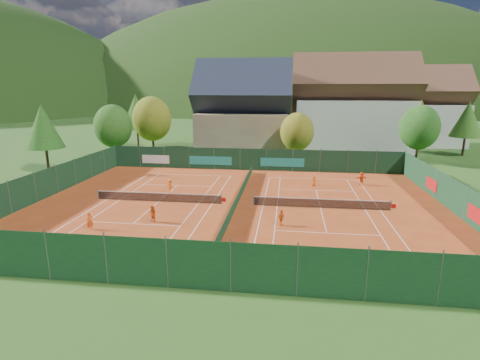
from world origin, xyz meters
name	(u,v)px	position (x,y,z in m)	size (l,w,h in m)	color
ground	(237,205)	(0.00, 0.00, -0.02)	(600.00, 600.00, 0.00)	#274E18
clay_pad	(237,205)	(0.00, 0.00, 0.01)	(40.00, 32.00, 0.01)	#A13B17
court_markings_left	(159,201)	(-8.00, 0.00, 0.01)	(11.03, 23.83, 0.00)	white
court_markings_right	(320,208)	(8.00, 0.00, 0.01)	(11.03, 23.83, 0.00)	white
tennis_net_left	(160,197)	(-7.85, 0.00, 0.51)	(13.30, 0.10, 1.02)	#59595B
tennis_net_right	(322,203)	(8.15, 0.00, 0.51)	(13.30, 0.10, 1.02)	#59595B
court_divider	(237,200)	(0.00, 0.00, 0.50)	(0.03, 28.80, 1.00)	#13341D
fence_north	(250,160)	(-0.46, 15.99, 1.47)	(40.00, 0.10, 3.00)	#12331E
fence_south	(198,265)	(0.00, -16.00, 1.50)	(40.00, 0.04, 3.00)	#14381C
fence_west	(47,183)	(-20.00, 0.00, 1.50)	(0.04, 32.00, 3.00)	#13361E
fence_east	(456,197)	(20.00, 0.05, 1.48)	(0.09, 32.00, 3.00)	#13361D
chalet	(244,115)	(-3.00, 30.00, 6.62)	(16.20, 12.00, 16.00)	tan
hotel_block_a	(352,109)	(16.00, 36.00, 7.38)	(21.60, 11.00, 17.25)	silver
hotel_block_b	(418,111)	(30.00, 44.00, 6.62)	(17.28, 10.00, 15.50)	silver
tree_west_front	(113,126)	(-22.00, 20.00, 5.39)	(5.72, 5.72, 8.69)	#482C19
tree_west_mid	(152,119)	(-18.00, 26.00, 6.07)	(6.44, 6.44, 9.78)	#472C19
tree_west_back	(136,112)	(-24.00, 34.00, 6.74)	(5.60, 5.60, 10.00)	#4C2D1B
tree_center	(297,132)	(6.00, 22.00, 4.72)	(5.01, 5.01, 7.60)	#402816
tree_east_front	(419,128)	(24.00, 24.00, 5.39)	(5.72, 5.72, 8.69)	#49321A
tree_east_mid	(467,119)	(34.00, 32.00, 6.06)	(5.04, 5.04, 9.00)	#492D1A
tree_west_side	(43,127)	(-28.00, 12.00, 6.06)	(5.04, 5.04, 9.00)	#432A18
tree_east_back	(403,112)	(26.00, 40.00, 6.74)	(7.15, 7.15, 10.86)	#432918
mountain_backdrop	(321,161)	(28.54, 233.48, -39.64)	(820.00, 530.00, 242.00)	black
ball_hopper	(380,259)	(10.76, -11.83, 0.56)	(0.34, 0.34, 0.80)	slate
loose_ball_0	(139,222)	(-7.64, -6.00, 0.03)	(0.07, 0.07, 0.07)	#CCD833
loose_ball_1	(288,250)	(4.99, -10.06, 0.03)	(0.07, 0.07, 0.07)	#CCD833
loose_ball_2	(287,197)	(4.82, 3.20, 0.03)	(0.07, 0.07, 0.07)	#CCD833
loose_ball_3	(216,182)	(-3.89, 8.74, 0.03)	(0.07, 0.07, 0.07)	#CCD833
player_left_near	(90,221)	(-10.89, -8.07, 0.72)	(0.52, 0.34, 1.43)	#DE5113
player_left_mid	(153,214)	(-6.45, -5.85, 0.75)	(0.73, 0.57, 1.50)	#CB5012
player_left_far	(170,186)	(-7.82, 3.25, 0.76)	(0.98, 0.57, 1.52)	orange
player_right_near	(281,218)	(4.37, -5.18, 0.67)	(0.79, 0.33, 1.35)	#CE5512
player_right_far_a	(314,181)	(7.86, 8.25, 0.61)	(0.59, 0.39, 1.21)	#CE5312
player_right_far_b	(362,179)	(13.41, 9.39, 0.79)	(1.47, 0.47, 1.58)	#EE4915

